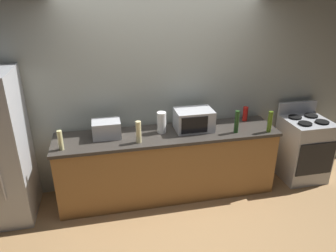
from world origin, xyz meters
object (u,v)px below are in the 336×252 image
(stove_range, at_px, (303,148))
(bottle_wine, at_px, (237,122))
(bottle_hot_sauce, at_px, (245,114))
(toaster_oven, at_px, (107,129))
(bottle_vinegar, at_px, (60,140))
(bottle_olive_oil, at_px, (270,122))
(paper_towel_roll, at_px, (162,122))
(bottle_hand_soap, at_px, (139,132))
(microwave, at_px, (194,120))

(stove_range, distance_m, bottle_wine, 1.30)
(stove_range, distance_m, bottle_hot_sauce, 1.04)
(toaster_oven, relative_size, bottle_wine, 1.17)
(toaster_oven, relative_size, bottle_vinegar, 1.44)
(bottle_wine, height_order, bottle_olive_oil, bottle_wine)
(bottle_hot_sauce, relative_size, bottle_vinegar, 0.85)
(stove_range, bearing_deg, bottle_hot_sauce, 167.91)
(toaster_oven, height_order, bottle_wine, bottle_wine)
(paper_towel_roll, bearing_deg, bottle_hand_soap, -144.65)
(bottle_hand_soap, bearing_deg, bottle_hot_sauce, 13.42)
(bottle_hand_soap, distance_m, bottle_olive_oil, 1.66)
(paper_towel_roll, xyz_separation_m, bottle_wine, (0.92, -0.21, 0.01))
(bottle_hot_sauce, bearing_deg, microwave, -170.01)
(bottle_hand_soap, distance_m, bottle_vinegar, 0.88)
(toaster_oven, bearing_deg, bottle_hot_sauce, 3.81)
(bottle_wine, height_order, bottle_vinegar, bottle_wine)
(paper_towel_roll, distance_m, bottle_hot_sauce, 1.21)
(bottle_hand_soap, bearing_deg, microwave, 16.92)
(paper_towel_roll, xyz_separation_m, bottle_olive_oil, (1.34, -0.28, 0.00))
(bottle_hot_sauce, bearing_deg, bottle_hand_soap, -166.58)
(microwave, xyz_separation_m, bottle_hand_soap, (-0.74, -0.23, -0.00))
(bottle_olive_oil, distance_m, bottle_vinegar, 2.54)
(toaster_oven, distance_m, bottle_hand_soap, 0.44)
(bottle_olive_oil, bearing_deg, stove_range, 17.48)
(bottle_vinegar, bearing_deg, toaster_oven, 24.41)
(stove_range, height_order, bottle_hand_soap, bottle_hand_soap)
(microwave, relative_size, bottle_olive_oil, 1.74)
(bottle_hand_soap, height_order, bottle_vinegar, bottle_hand_soap)
(toaster_oven, distance_m, bottle_hot_sauce, 1.89)
(bottle_hot_sauce, xyz_separation_m, bottle_wine, (-0.28, -0.34, 0.05))
(bottle_hand_soap, xyz_separation_m, bottle_vinegar, (-0.88, 0.00, -0.02))
(stove_range, bearing_deg, toaster_oven, 178.75)
(microwave, relative_size, bottle_vinegar, 2.04)
(microwave, xyz_separation_m, bottle_olive_oil, (0.92, -0.28, 0.00))
(toaster_oven, bearing_deg, bottle_olive_oil, -8.18)
(bottle_hand_soap, relative_size, bottle_olive_oil, 0.97)
(toaster_oven, height_order, bottle_olive_oil, bottle_olive_oil)
(bottle_hand_soap, relative_size, bottle_vinegar, 1.14)
(stove_range, bearing_deg, microwave, 178.33)
(stove_range, relative_size, bottle_vinegar, 4.59)
(microwave, height_order, toaster_oven, microwave)
(bottle_hand_soap, height_order, bottle_hot_sauce, bottle_hand_soap)
(bottle_vinegar, bearing_deg, bottle_wine, 0.51)
(microwave, relative_size, toaster_oven, 1.41)
(toaster_oven, bearing_deg, bottle_vinegar, -155.59)
(microwave, height_order, bottle_vinegar, microwave)
(toaster_oven, xyz_separation_m, paper_towel_roll, (0.69, -0.01, 0.03))
(toaster_oven, bearing_deg, stove_range, -1.25)
(stove_range, distance_m, bottle_olive_oil, 0.96)
(paper_towel_roll, bearing_deg, bottle_vinegar, -169.40)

